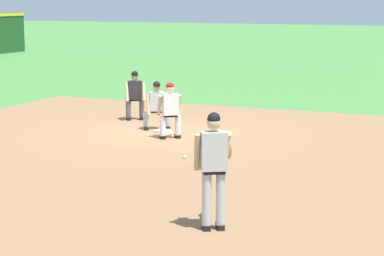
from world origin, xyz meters
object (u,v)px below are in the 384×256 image
first_base_bag (163,131)px  first_baseman (158,103)px  pitcher (214,163)px  baserunner (170,108)px  baseball (185,157)px  umpire (135,93)px

first_base_bag → first_baseman: 0.86m
pitcher → baserunner: (6.64, 3.86, -0.27)m
baseball → umpire: 5.63m
first_base_bag → first_baseman: first_baseman is taller
baseball → pitcher: (-4.59, -2.54, 1.02)m
baserunner → umpire: (2.27, 2.21, 0.00)m
pitcher → first_baseman: size_ratio=1.39×
first_base_bag → umpire: 2.48m
umpire → first_baseman: bearing=-132.7°
baseball → pitcher: size_ratio=0.04×
first_base_bag → pitcher: bearing=-148.9°
baseball → first_baseman: (3.07, 2.16, 0.69)m
baserunner → umpire: 3.17m
first_base_bag → baseball: 3.24m
pitcher → first_baseman: (7.66, 4.70, -0.33)m
pitcher → first_baseman: bearing=31.6°
baseball → baserunner: bearing=32.6°
first_base_bag → baserunner: baserunner is taller
baseball → pitcher: 5.34m
baserunner → first_baseman: bearing=39.8°
first_base_bag → pitcher: size_ratio=0.20×
pitcher → baserunner: 7.69m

